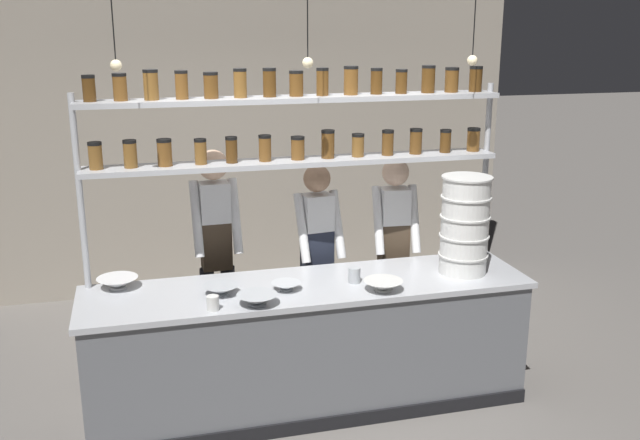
{
  "coord_description": "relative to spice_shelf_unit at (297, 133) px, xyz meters",
  "views": [
    {
      "loc": [
        -1.11,
        -4.47,
        2.66
      ],
      "look_at": [
        0.13,
        0.2,
        1.32
      ],
      "focal_mm": 40.0,
      "sensor_mm": 36.0,
      "label": 1
    }
  ],
  "objects": [
    {
      "name": "ground_plane",
      "position": [
        -0.0,
        -0.33,
        -1.92
      ],
      "size": [
        40.0,
        40.0,
        0.0
      ],
      "primitive_type": "plane",
      "color": "slate"
    },
    {
      "name": "back_wall",
      "position": [
        -0.0,
        2.28,
        -0.43
      ],
      "size": [
        5.49,
        0.12,
        2.98
      ],
      "primitive_type": "cube",
      "color": "#9E9384",
      "rests_on": "ground_plane"
    },
    {
      "name": "prep_counter",
      "position": [
        -0.0,
        -0.33,
        -1.46
      ],
      "size": [
        3.09,
        0.76,
        0.92
      ],
      "color": "slate",
      "rests_on": "ground_plane"
    },
    {
      "name": "spice_shelf_unit",
      "position": [
        0.0,
        0.0,
        0.0
      ],
      "size": [
        2.98,
        0.28,
        2.37
      ],
      "color": "#B7BABF",
      "rests_on": "ground_plane"
    },
    {
      "name": "chef_left",
      "position": [
        -0.55,
        0.38,
        -0.89
      ],
      "size": [
        0.37,
        0.31,
        1.76
      ],
      "rotation": [
        0.0,
        0.0,
        0.04
      ],
      "color": "black",
      "rests_on": "ground_plane"
    },
    {
      "name": "chef_center",
      "position": [
        0.21,
        0.26,
        -0.98
      ],
      "size": [
        0.39,
        0.31,
        1.63
      ],
      "rotation": [
        0.0,
        0.0,
        0.13
      ],
      "color": "black",
      "rests_on": "ground_plane"
    },
    {
      "name": "chef_right",
      "position": [
        0.83,
        0.24,
        -0.97
      ],
      "size": [
        0.38,
        0.3,
        1.65
      ],
      "rotation": [
        0.0,
        0.0,
        -0.09
      ],
      "color": "black",
      "rests_on": "ground_plane"
    },
    {
      "name": "container_stack",
      "position": [
        1.13,
        -0.37,
        -0.65
      ],
      "size": [
        0.36,
        0.36,
        0.71
      ],
      "color": "white",
      "rests_on": "prep_counter"
    },
    {
      "name": "prep_bowl_near_left",
      "position": [
        -1.28,
        -0.07,
        -0.96
      ],
      "size": [
        0.28,
        0.28,
        0.08
      ],
      "color": "white",
      "rests_on": "prep_counter"
    },
    {
      "name": "prep_bowl_center_front",
      "position": [
        0.45,
        -0.58,
        -0.96
      ],
      "size": [
        0.27,
        0.27,
        0.07
      ],
      "color": "silver",
      "rests_on": "prep_counter"
    },
    {
      "name": "prep_bowl_center_back",
      "position": [
        -0.41,
        -0.6,
        -0.97
      ],
      "size": [
        0.26,
        0.26,
        0.07
      ],
      "color": "#B2B7BC",
      "rests_on": "prep_counter"
    },
    {
      "name": "prep_bowl_near_right",
      "position": [
        -0.61,
        -0.36,
        -0.97
      ],
      "size": [
        0.24,
        0.24,
        0.07
      ],
      "color": "#B2B7BC",
      "rests_on": "prep_counter"
    },
    {
      "name": "prep_bowl_far_left",
      "position": [
        -0.18,
        -0.4,
        -0.97
      ],
      "size": [
        0.2,
        0.2,
        0.06
      ],
      "color": "silver",
      "rests_on": "prep_counter"
    },
    {
      "name": "serving_cup_front",
      "position": [
        0.31,
        -0.38,
        -0.95
      ],
      "size": [
        0.08,
        0.08,
        0.11
      ],
      "color": "#B2B7BC",
      "rests_on": "prep_counter"
    },
    {
      "name": "serving_cup_by_board",
      "position": [
        -0.69,
        -0.62,
        -0.95
      ],
      "size": [
        0.08,
        0.08,
        0.09
      ],
      "color": "silver",
      "rests_on": "prep_counter"
    },
    {
      "name": "pendant_light_row",
      "position": [
        -0.01,
        -0.33,
        0.52
      ],
      "size": [
        2.38,
        0.07,
        0.55
      ],
      "color": "black"
    }
  ]
}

